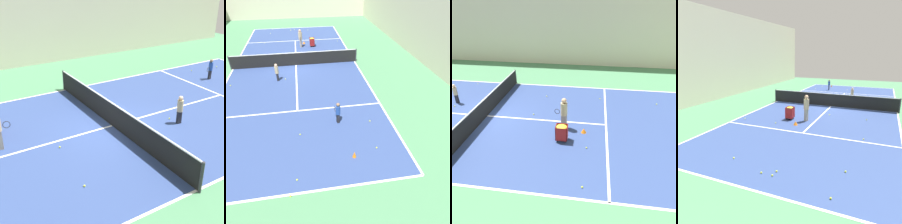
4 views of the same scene
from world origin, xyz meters
TOP-DOWN VIEW (x-y plane):
  - ground_plane at (0.00, 0.00)m, footprint 39.67×39.67m
  - court_playing_area at (0.00, 0.00)m, footprint 9.98×24.59m
  - line_sideline_left at (-4.99, 0.00)m, footprint 0.10×24.59m
  - line_sideline_right at (4.99, 0.00)m, footprint 0.10×24.59m
  - line_service_near at (0.00, -6.76)m, footprint 9.98×0.10m
  - line_centre_service at (0.00, 0.00)m, footprint 0.10×13.53m
  - hall_enclosure_right at (10.60, 0.00)m, footprint 0.15×35.97m
  - tennis_net at (0.00, 0.00)m, footprint 10.28×0.10m
  - player_near_baseline at (2.14, -8.20)m, footprint 0.28×0.57m
  - child_midcourt at (-1.30, -2.61)m, footprint 0.28×0.28m
  - tennis_ball_0 at (3.59, -10.48)m, footprint 0.07×0.07m
  - tennis_ball_2 at (3.86, -8.45)m, footprint 0.07×0.07m
  - tennis_ball_5 at (-0.51, 2.62)m, footprint 0.07×0.07m
  - tennis_ball_11 at (-0.79, -2.52)m, footprint 0.07×0.07m
  - tennis_ball_13 at (-3.04, 2.86)m, footprint 0.07×0.07m

SIDE VIEW (x-z plane):
  - ground_plane at x=0.00m, z-range 0.00..0.00m
  - court_playing_area at x=0.00m, z-range 0.00..0.00m
  - line_sideline_left at x=-4.99m, z-range 0.00..0.01m
  - line_sideline_right at x=4.99m, z-range 0.00..0.01m
  - line_service_near at x=0.00m, z-range 0.00..0.01m
  - line_centre_service at x=0.00m, z-range 0.00..0.01m
  - tennis_ball_0 at x=3.59m, z-range 0.00..0.07m
  - tennis_ball_2 at x=3.86m, z-range 0.00..0.07m
  - tennis_ball_5 at x=-0.51m, z-range 0.00..0.07m
  - tennis_ball_11 at x=-0.79m, z-range 0.00..0.07m
  - tennis_ball_13 at x=-3.04m, z-range 0.00..0.07m
  - tennis_net at x=0.00m, z-range 0.02..1.11m
  - player_near_baseline at x=2.14m, z-range 0.09..1.31m
  - child_midcourt at x=-1.30m, z-range 0.09..1.37m
  - hall_enclosure_right at x=10.60m, z-range 0.00..8.12m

